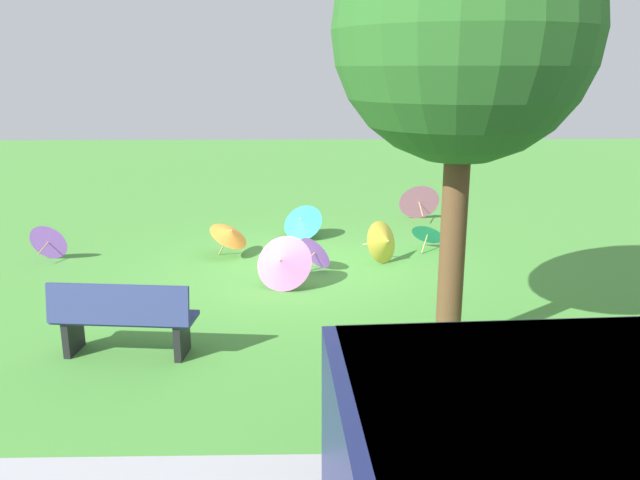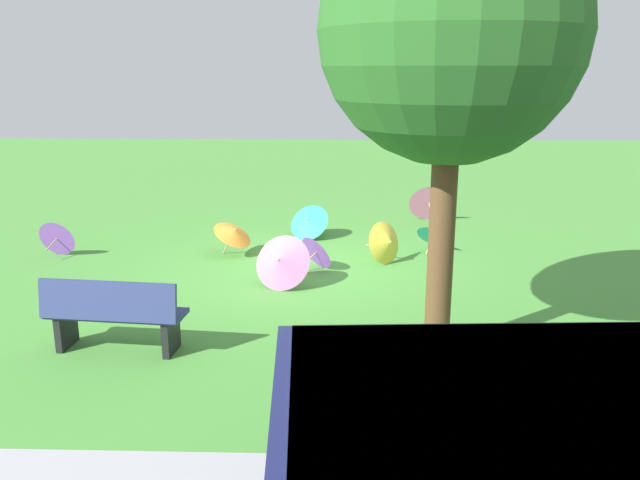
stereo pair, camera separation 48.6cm
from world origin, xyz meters
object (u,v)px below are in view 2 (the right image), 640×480
Objects in this scene: parasol_orange_0 at (234,232)px; parasol_yellow_1 at (387,242)px; parasol_teal_0 at (308,221)px; parasol_teal_1 at (434,234)px; shade_tree at (452,32)px; parasol_purple_0 at (319,251)px; parasol_pink_0 at (429,201)px; parasol_pink_1 at (281,261)px; park_bench at (114,314)px; parasol_purple_1 at (58,237)px.

parasol_orange_0 is 1.20× the size of parasol_yellow_1.
parasol_teal_0 is 2.44m from parasol_teal_1.
shade_tree reaches higher than parasol_teal_0.
parasol_teal_0 is 1.96m from parasol_purple_0.
parasol_teal_1 is 0.98× the size of parasol_yellow_1.
parasol_teal_0 is at bearing -20.16° from parasol_teal_1.
parasol_teal_0 is 2.97m from parasol_pink_0.
parasol_teal_1 is at bearing -97.57° from shade_tree.
parasol_purple_0 is 0.72× the size of parasol_pink_1.
parasol_pink_1 is (-0.97, 1.69, -0.00)m from parasol_orange_0.
park_bench is at bearing 53.27° from parasol_pink_1.
parasol_teal_0 reaches higher than parasol_purple_1.
parasol_orange_0 is at bearing 6.34° from parasol_teal_1.
parasol_pink_0 is at bearing -143.36° from parasol_orange_0.
parasol_teal_1 is at bearing 84.48° from parasol_pink_0.
parasol_yellow_1 is 2.11m from parasol_pink_1.
parasol_teal_1 is 0.85× the size of parasol_pink_0.
parasol_purple_0 is 0.82× the size of parasol_pink_0.
parasol_purple_0 is at bearing 28.40° from parasol_teal_1.
parasol_pink_0 reaches higher than parasol_yellow_1.
park_bench is 8.13m from parasol_pink_0.
parasol_orange_0 is 0.92× the size of parasol_pink_1.
parasol_orange_0 is at bearing -53.08° from shade_tree.
parasol_teal_1 is 2.42m from parasol_pink_0.
parasol_teal_1 is at bearing -175.85° from parasol_purple_1.
parasol_purple_1 is at bearing 17.05° from parasol_teal_0.
parasol_pink_1 is at bearing 58.12° from parasol_pink_0.
parasol_teal_1 is at bearing -138.01° from parasol_yellow_1.
parasol_orange_0 is at bearing 44.98° from parasol_teal_0.
parasol_purple_0 is (-0.27, 1.94, -0.04)m from parasol_teal_0.
shade_tree reaches higher than parasol_yellow_1.
parasol_purple_1 is at bearing 1.62° from parasol_orange_0.
parasol_teal_1 is (-0.57, -4.32, -3.20)m from shade_tree.
park_bench reaches higher than parasol_teal_0.
parasol_pink_0 is at bearing -157.12° from parasol_purple_1.
parasol_purple_1 is (4.57, -0.62, 0.03)m from parasol_purple_0.
parasol_pink_1 is at bearing 84.80° from parasol_teal_0.
parasol_purple_1 is at bearing -21.67° from parasol_pink_1.
parasol_teal_0 is 2.16m from parasol_yellow_1.
shade_tree is at bearing 82.43° from parasol_teal_1.
parasol_purple_0 is 1.18m from parasol_yellow_1.
parasol_yellow_1 is (-1.41, 1.64, 0.03)m from parasol_teal_0.
parasol_pink_1 reaches higher than parasol_purple_1.
shade_tree is 4.89× the size of parasol_pink_1.
parasol_teal_1 is 3.30m from parasol_pink_1.
parasol_teal_1 is (-2.29, 0.84, -0.02)m from parasol_teal_0.
shade_tree is 7.83m from parasol_purple_1.
parasol_pink_1 reaches higher than parasol_yellow_1.
parasol_teal_1 is 1.07× the size of parasol_purple_1.
parasol_teal_0 is 2.94m from parasol_pink_1.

